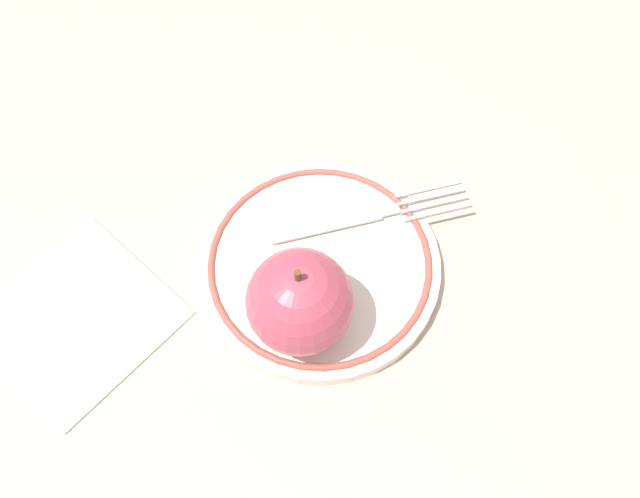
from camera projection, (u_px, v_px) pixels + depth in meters
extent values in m
plane|color=tan|center=(339.00, 269.00, 0.53)|extent=(2.00, 2.00, 0.00)
cylinder|color=beige|center=(320.00, 266.00, 0.52)|extent=(0.20, 0.20, 0.01)
torus|color=#A74C40|center=(320.00, 262.00, 0.51)|extent=(0.19, 0.19, 0.01)
sphere|color=#B54053|center=(300.00, 302.00, 0.45)|extent=(0.08, 0.08, 0.08)
cylinder|color=brown|center=(298.00, 276.00, 0.41)|extent=(0.00, 0.00, 0.01)
cube|color=silver|center=(326.00, 225.00, 0.53)|extent=(0.06, 0.09, 0.00)
cube|color=silver|center=(390.00, 211.00, 0.53)|extent=(0.02, 0.02, 0.00)
cube|color=silver|center=(438.00, 212.00, 0.53)|extent=(0.03, 0.05, 0.00)
cube|color=silver|center=(435.00, 205.00, 0.53)|extent=(0.03, 0.05, 0.00)
cube|color=silver|center=(432.00, 197.00, 0.54)|extent=(0.03, 0.05, 0.00)
cube|color=silver|center=(428.00, 190.00, 0.54)|extent=(0.03, 0.05, 0.00)
cube|color=white|center=(79.00, 317.00, 0.50)|extent=(0.13, 0.13, 0.01)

